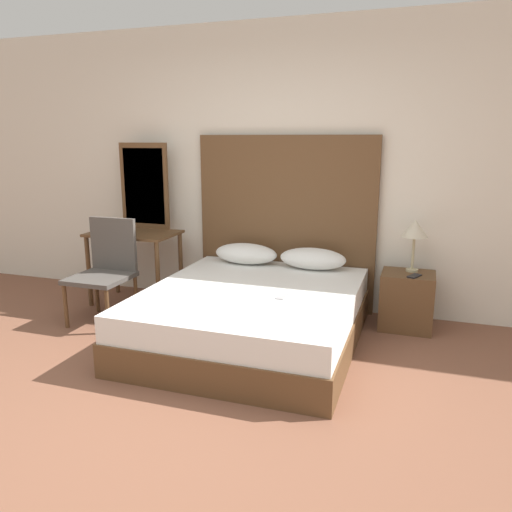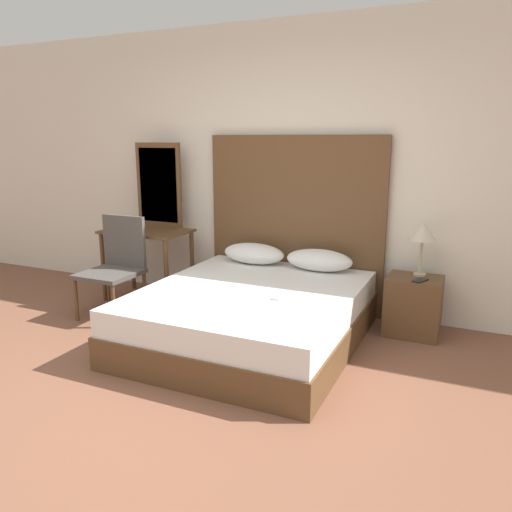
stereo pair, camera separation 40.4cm
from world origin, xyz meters
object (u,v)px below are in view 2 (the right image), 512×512
phone_on_bed (278,297)px  vanity_desk (147,242)px  chair (116,262)px  nightstand (413,306)px  table_lamp (423,233)px  phone_on_nightstand (420,280)px  bed (251,316)px

phone_on_bed → vanity_desk: (-1.73, 0.72, 0.14)m
chair → phone_on_bed: bearing=-7.5°
phone_on_bed → chair: (-1.73, 0.23, 0.05)m
phone_on_bed → nightstand: bearing=43.6°
phone_on_bed → table_lamp: table_lamp is taller
table_lamp → chair: (-2.65, -0.70, -0.36)m
table_lamp → phone_on_nightstand: size_ratio=2.76×
bed → table_lamp: table_lamp is taller
phone_on_nightstand → vanity_desk: (-2.68, -0.04, 0.09)m
nightstand → chair: bearing=-166.7°
chair → bed: bearing=-4.1°
chair → phone_on_nightstand: bearing=11.1°
phone_on_bed → phone_on_nightstand: size_ratio=0.94×
bed → vanity_desk: size_ratio=2.27×
vanity_desk → chair: size_ratio=0.92×
phone_on_bed → table_lamp: size_ratio=0.34×
nightstand → bed: bearing=-148.5°
bed → phone_on_bed: (0.29, -0.13, 0.23)m
bed → table_lamp: size_ratio=4.22×
phone_on_nightstand → phone_on_bed: bearing=-141.3°
nightstand → chair: chair is taller
phone_on_bed → vanity_desk: vanity_desk is taller
nightstand → phone_on_nightstand: size_ratio=3.03×
vanity_desk → chair: bearing=-89.6°
bed → phone_on_nightstand: size_ratio=11.66×
phone_on_nightstand → chair: 2.73m
phone_on_nightstand → chair: size_ratio=0.18×
phone_on_bed → nightstand: size_ratio=0.31×
phone_on_bed → chair: bearing=172.5°
bed → phone_on_nightstand: 1.41m
table_lamp → phone_on_nightstand: 0.40m
nightstand → table_lamp: bearing=72.8°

